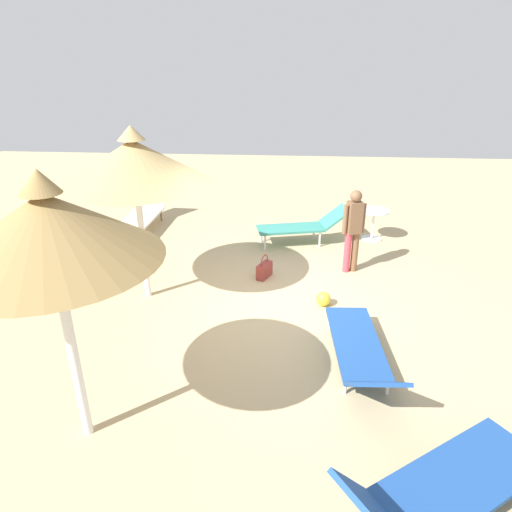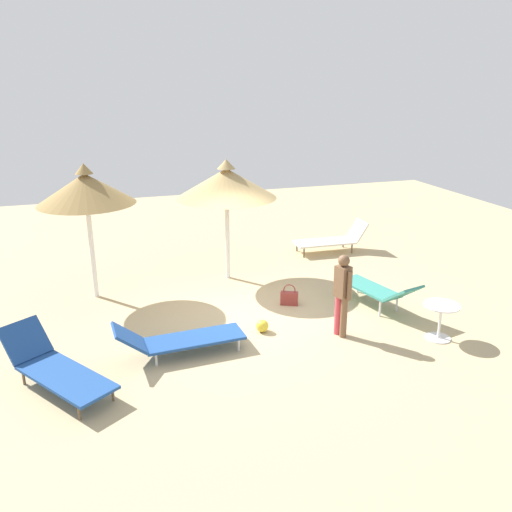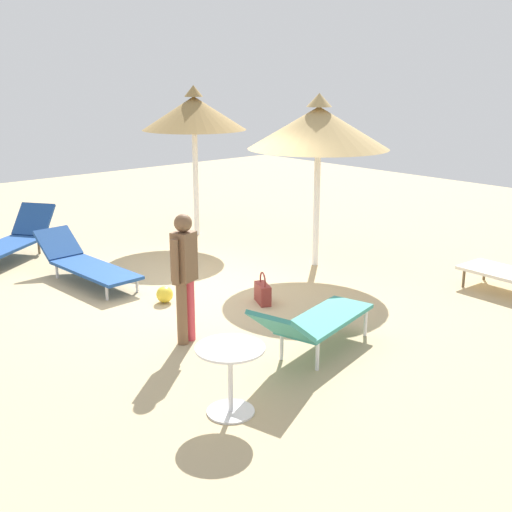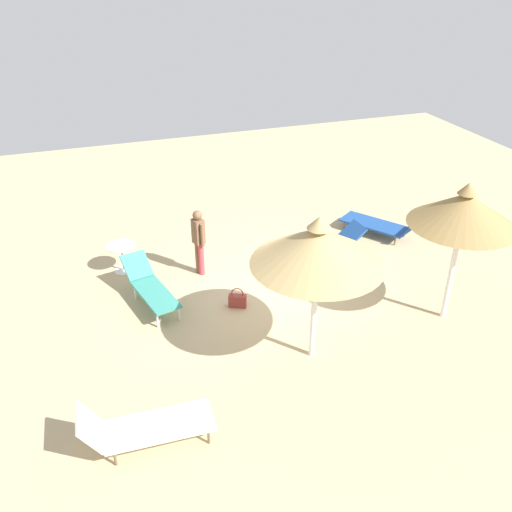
{
  "view_description": "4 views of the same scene",
  "coord_description": "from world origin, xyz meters",
  "px_view_note": "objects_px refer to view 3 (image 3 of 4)",
  "views": [
    {
      "loc": [
        -0.28,
        6.59,
        3.88
      ],
      "look_at": [
        0.26,
        -0.55,
        0.64
      ],
      "focal_mm": 31.85,
      "sensor_mm": 36.0,
      "label": 1
    },
    {
      "loc": [
        -9.61,
        2.85,
        4.64
      ],
      "look_at": [
        0.73,
        -0.45,
        0.97
      ],
      "focal_mm": 37.1,
      "sensor_mm": 36.0,
      "label": 2
    },
    {
      "loc": [
        -5.7,
        -7.47,
        3.18
      ],
      "look_at": [
        0.03,
        -0.98,
        0.72
      ],
      "focal_mm": 45.08,
      "sensor_mm": 36.0,
      "label": 3
    },
    {
      "loc": [
        9.42,
        -3.83,
        6.72
      ],
      "look_at": [
        -0.22,
        -0.47,
        0.95
      ],
      "focal_mm": 38.49,
      "sensor_mm": 36.0,
      "label": 4
    }
  ],
  "objects_px": {
    "lounge_chair_edge": "(314,321)",
    "handbag": "(263,292)",
    "parasol_umbrella_center": "(319,128)",
    "beach_ball": "(165,294)",
    "parasol_umbrella_near_left": "(194,113)",
    "lounge_chair_far_right": "(9,241)",
    "person_standing_front": "(185,271)",
    "lounge_chair_far_left": "(85,263)",
    "side_table_round": "(230,368)"
  },
  "relations": [
    {
      "from": "lounge_chair_edge",
      "to": "handbag",
      "type": "bearing_deg",
      "value": 66.2
    },
    {
      "from": "parasol_umbrella_center",
      "to": "lounge_chair_edge",
      "type": "xyz_separation_m",
      "value": [
        -2.73,
        -2.55,
        -1.9
      ]
    },
    {
      "from": "beach_ball",
      "to": "parasol_umbrella_near_left",
      "type": "bearing_deg",
      "value": 47.06
    },
    {
      "from": "lounge_chair_far_right",
      "to": "person_standing_front",
      "type": "bearing_deg",
      "value": -87.54
    },
    {
      "from": "beach_ball",
      "to": "parasol_umbrella_center",
      "type": "bearing_deg",
      "value": -2.27
    },
    {
      "from": "parasol_umbrella_near_left",
      "to": "handbag",
      "type": "bearing_deg",
      "value": -113.79
    },
    {
      "from": "lounge_chair_far_right",
      "to": "person_standing_front",
      "type": "xyz_separation_m",
      "value": [
        0.22,
        -5.06,
        0.56
      ]
    },
    {
      "from": "parasol_umbrella_center",
      "to": "handbag",
      "type": "relative_size",
      "value": 6.17
    },
    {
      "from": "lounge_chair_far_left",
      "to": "handbag",
      "type": "bearing_deg",
      "value": -61.73
    },
    {
      "from": "parasol_umbrella_near_left",
      "to": "side_table_round",
      "type": "relative_size",
      "value": 4.3
    },
    {
      "from": "handbag",
      "to": "beach_ball",
      "type": "distance_m",
      "value": 1.41
    },
    {
      "from": "parasol_umbrella_center",
      "to": "lounge_chair_far_right",
      "type": "distance_m",
      "value": 5.76
    },
    {
      "from": "lounge_chair_far_right",
      "to": "lounge_chair_far_left",
      "type": "bearing_deg",
      "value": -78.08
    },
    {
      "from": "handbag",
      "to": "lounge_chair_far_left",
      "type": "bearing_deg",
      "value": 118.27
    },
    {
      "from": "lounge_chair_far_left",
      "to": "beach_ball",
      "type": "distance_m",
      "value": 1.73
    },
    {
      "from": "handbag",
      "to": "side_table_round",
      "type": "distance_m",
      "value": 3.14
    },
    {
      "from": "parasol_umbrella_near_left",
      "to": "lounge_chair_edge",
      "type": "xyz_separation_m",
      "value": [
        -2.49,
        -5.66,
        -2.0
      ]
    },
    {
      "from": "beach_ball",
      "to": "side_table_round",
      "type": "bearing_deg",
      "value": -112.6
    },
    {
      "from": "lounge_chair_edge",
      "to": "person_standing_front",
      "type": "relative_size",
      "value": 1.27
    },
    {
      "from": "lounge_chair_far_left",
      "to": "lounge_chair_far_right",
      "type": "distance_m",
      "value": 2.07
    },
    {
      "from": "person_standing_front",
      "to": "parasol_umbrella_near_left",
      "type": "bearing_deg",
      "value": 52.25
    },
    {
      "from": "parasol_umbrella_near_left",
      "to": "handbag",
      "type": "relative_size",
      "value": 6.36
    },
    {
      "from": "handbag",
      "to": "lounge_chair_edge",
      "type": "bearing_deg",
      "value": -113.8
    },
    {
      "from": "person_standing_front",
      "to": "side_table_round",
      "type": "distance_m",
      "value": 1.88
    },
    {
      "from": "parasol_umbrella_center",
      "to": "person_standing_front",
      "type": "distance_m",
      "value": 4.07
    },
    {
      "from": "parasol_umbrella_near_left",
      "to": "lounge_chair_far_left",
      "type": "relative_size",
      "value": 1.29
    },
    {
      "from": "parasol_umbrella_near_left",
      "to": "beach_ball",
      "type": "xyz_separation_m",
      "value": [
        -2.78,
        -2.98,
        -2.31
      ]
    },
    {
      "from": "lounge_chair_far_right",
      "to": "side_table_round",
      "type": "height_order",
      "value": "lounge_chair_far_right"
    },
    {
      "from": "lounge_chair_far_right",
      "to": "lounge_chair_edge",
      "type": "bearing_deg",
      "value": -80.32
    },
    {
      "from": "person_standing_front",
      "to": "lounge_chair_far_left",
      "type": "bearing_deg",
      "value": 86.03
    },
    {
      "from": "lounge_chair_edge",
      "to": "lounge_chair_far_left",
      "type": "bearing_deg",
      "value": 98.62
    },
    {
      "from": "parasol_umbrella_center",
      "to": "parasol_umbrella_near_left",
      "type": "distance_m",
      "value": 3.11
    },
    {
      "from": "parasol_umbrella_center",
      "to": "person_standing_front",
      "type": "height_order",
      "value": "parasol_umbrella_center"
    },
    {
      "from": "side_table_round",
      "to": "handbag",
      "type": "bearing_deg",
      "value": 42.23
    },
    {
      "from": "person_standing_front",
      "to": "side_table_round",
      "type": "relative_size",
      "value": 2.33
    },
    {
      "from": "lounge_chair_far_left",
      "to": "lounge_chair_edge",
      "type": "relative_size",
      "value": 1.12
    },
    {
      "from": "parasol_umbrella_center",
      "to": "parasol_umbrella_near_left",
      "type": "height_order",
      "value": "parasol_umbrella_near_left"
    },
    {
      "from": "parasol_umbrella_near_left",
      "to": "lounge_chair_far_right",
      "type": "distance_m",
      "value": 4.21
    },
    {
      "from": "person_standing_front",
      "to": "handbag",
      "type": "bearing_deg",
      "value": 13.96
    },
    {
      "from": "beach_ball",
      "to": "person_standing_front",
      "type": "bearing_deg",
      "value": -113.32
    },
    {
      "from": "lounge_chair_far_left",
      "to": "side_table_round",
      "type": "distance_m",
      "value": 4.82
    },
    {
      "from": "lounge_chair_far_left",
      "to": "handbag",
      "type": "height_order",
      "value": "lounge_chair_far_left"
    },
    {
      "from": "parasol_umbrella_near_left",
      "to": "beach_ball",
      "type": "bearing_deg",
      "value": -132.94
    },
    {
      "from": "parasol_umbrella_center",
      "to": "beach_ball",
      "type": "distance_m",
      "value": 3.74
    },
    {
      "from": "handbag",
      "to": "beach_ball",
      "type": "height_order",
      "value": "handbag"
    },
    {
      "from": "person_standing_front",
      "to": "side_table_round",
      "type": "height_order",
      "value": "person_standing_front"
    },
    {
      "from": "parasol_umbrella_center",
      "to": "lounge_chair_far_left",
      "type": "bearing_deg",
      "value": 152.06
    },
    {
      "from": "handbag",
      "to": "beach_ball",
      "type": "bearing_deg",
      "value": 137.45
    },
    {
      "from": "lounge_chair_far_right",
      "to": "handbag",
      "type": "xyz_separation_m",
      "value": [
        1.84,
        -4.66,
        -0.18
      ]
    },
    {
      "from": "lounge_chair_far_right",
      "to": "parasol_umbrella_center",
      "type": "bearing_deg",
      "value": -45.05
    }
  ]
}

